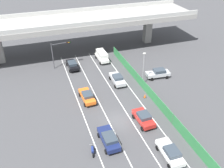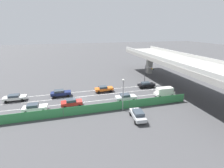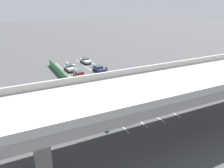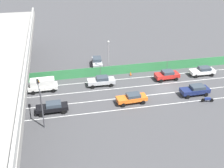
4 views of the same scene
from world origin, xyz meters
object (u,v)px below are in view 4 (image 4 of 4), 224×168
at_px(motorcycle, 207,99).
at_px(car_taxi_orange, 132,98).
at_px(car_sedan_silver, 101,81).
at_px(parked_wagon_silver, 97,62).
at_px(car_sedan_black, 52,107).
at_px(car_sedan_red, 167,75).
at_px(traffic_light, 40,97).
at_px(car_sedan_white, 203,71).
at_px(car_van_white, 43,84).
at_px(street_lamp, 108,54).
at_px(car_sedan_navy, 195,90).
at_px(traffic_cone, 131,73).

bearing_deg(motorcycle, car_taxi_orange, 79.10).
distance_m(car_sedan_silver, parked_wagon_silver, 8.12).
bearing_deg(motorcycle, car_sedan_black, 84.87).
height_order(car_sedan_red, traffic_light, traffic_light).
relative_size(car_sedan_white, car_taxi_orange, 0.98).
relative_size(car_van_white, street_lamp, 0.73).
xyz_separation_m(car_van_white, street_lamp, (4.05, -11.75, 2.72)).
relative_size(car_sedan_silver, street_lamp, 0.72).
relative_size(car_sedan_navy, parked_wagon_silver, 0.99).
bearing_deg(parked_wagon_silver, car_sedan_navy, -137.07).
height_order(car_sedan_navy, car_sedan_silver, car_sedan_navy).
bearing_deg(car_van_white, car_sedan_black, -168.73).
xyz_separation_m(car_van_white, car_sedan_navy, (-6.38, -23.73, -0.32)).
xyz_separation_m(street_lamp, traffic_cone, (-1.29, -3.87, -3.61)).
bearing_deg(car_sedan_silver, motorcycle, -120.60).
height_order(street_lamp, traffic_cone, street_lamp).
height_order(car_van_white, car_sedan_silver, car_van_white).
bearing_deg(traffic_cone, parked_wagon_silver, 45.08).
bearing_deg(car_sedan_silver, car_sedan_black, 128.85).
height_order(car_sedan_navy, parked_wagon_silver, parked_wagon_silver).
relative_size(car_sedan_white, car_sedan_red, 1.06).
xyz_separation_m(traffic_light, traffic_cone, (11.61, -15.62, -3.57)).
height_order(motorcycle, traffic_cone, motorcycle).
height_order(car_sedan_silver, motorcycle, car_sedan_silver).
xyz_separation_m(car_van_white, car_sedan_red, (-0.27, -21.41, -0.32)).
xyz_separation_m(car_van_white, motorcycle, (-8.85, -24.57, -0.78)).
xyz_separation_m(car_sedan_white, car_taxi_orange, (-6.71, 15.20, -0.02)).
xyz_separation_m(parked_wagon_silver, street_lamp, (-4.01, -1.44, 3.01)).
height_order(car_van_white, traffic_cone, car_van_white).
bearing_deg(parked_wagon_silver, car_sedan_white, -113.85).
height_order(motorcycle, traffic_light, traffic_light).
height_order(car_sedan_silver, traffic_cone, car_sedan_silver).
bearing_deg(street_lamp, traffic_cone, -108.47).
distance_m(car_sedan_silver, car_sedan_red, 11.73).
bearing_deg(parked_wagon_silver, car_van_white, 128.02).
distance_m(car_van_white, car_sedan_silver, 9.69).
distance_m(car_van_white, motorcycle, 26.13).
bearing_deg(street_lamp, car_sedan_white, -103.51).
distance_m(car_sedan_white, traffic_light, 29.94).
bearing_deg(car_sedan_navy, traffic_light, 95.92).
height_order(car_van_white, street_lamp, street_lamp).
distance_m(car_taxi_orange, motorcycle, 11.57).
bearing_deg(parked_wagon_silver, traffic_light, 148.62).
distance_m(car_sedan_navy, car_sedan_red, 6.54).
bearing_deg(car_van_white, parked_wagon_silver, -51.98).
height_order(car_van_white, traffic_light, traffic_light).
distance_m(car_sedan_silver, motorcycle, 17.30).
distance_m(car_sedan_red, traffic_cone, 6.56).
height_order(car_sedan_white, traffic_cone, car_sedan_white).
relative_size(car_taxi_orange, motorcycle, 2.43).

